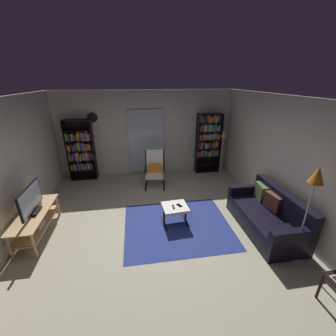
{
  "coord_description": "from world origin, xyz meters",
  "views": [
    {
      "loc": [
        -0.36,
        -3.78,
        2.9
      ],
      "look_at": [
        0.36,
        0.81,
        0.96
      ],
      "focal_mm": 23.03,
      "sensor_mm": 36.0,
      "label": 1
    }
  ],
  "objects": [
    {
      "name": "floor_lamp_by_sofa",
      "position": [
        2.27,
        -1.26,
        1.43
      ],
      "size": [
        0.22,
        0.22,
        1.71
      ],
      "color": "#A5A5AD",
      "rests_on": "ground"
    },
    {
      "name": "tv_stand",
      "position": [
        -2.38,
        0.07,
        0.34
      ],
      "size": [
        0.48,
        1.39,
        0.51
      ],
      "color": "tan",
      "rests_on": "ground"
    },
    {
      "name": "leather_sofa",
      "position": [
        2.21,
        -0.45,
        0.31
      ],
      "size": [
        0.84,
        1.76,
        0.85
      ],
      "color": "black",
      "rests_on": "ground"
    },
    {
      "name": "wall_clock",
      "position": [
        -1.55,
        2.82,
        1.85
      ],
      "size": [
        0.29,
        0.03,
        0.29
      ],
      "color": "silver"
    },
    {
      "name": "bookshelf_near_tv",
      "position": [
        -1.98,
        2.68,
        0.91
      ],
      "size": [
        0.77,
        0.3,
        1.83
      ],
      "color": "black",
      "rests_on": "ground"
    },
    {
      "name": "cell_phone",
      "position": [
        0.48,
        0.04,
        0.41
      ],
      "size": [
        0.13,
        0.16,
        0.01
      ],
      "primitive_type": "cube",
      "rotation": [
        0.0,
        0.0,
        0.51
      ],
      "color": "black",
      "rests_on": "ottoman"
    },
    {
      "name": "ground_plane",
      "position": [
        0.0,
        0.0,
        0.0
      ],
      "size": [
        7.02,
        7.02,
        0.0
      ],
      "primitive_type": "plane",
      "color": "#A69F86"
    },
    {
      "name": "area_rug",
      "position": [
        0.42,
        -0.09,
        0.0
      ],
      "size": [
        2.21,
        1.87,
        0.01
      ],
      "primitive_type": "cube",
      "color": "navy",
      "rests_on": "ground"
    },
    {
      "name": "glass_door_panel",
      "position": [
        -0.01,
        2.83,
        1.05
      ],
      "size": [
        1.1,
        0.01,
        2.0
      ],
      "primitive_type": "cube",
      "color": "silver"
    },
    {
      "name": "television",
      "position": [
        -2.37,
        0.08,
        0.76
      ],
      "size": [
        0.2,
        0.86,
        0.55
      ],
      "color": "black",
      "rests_on": "tv_stand"
    },
    {
      "name": "floor_lamp_by_shelf",
      "position": [
        2.25,
        2.17,
        1.15
      ],
      "size": [
        0.22,
        0.22,
        1.51
      ],
      "color": "#A5A5AD",
      "rests_on": "ground"
    },
    {
      "name": "tv_remote",
      "position": [
        0.35,
        -0.0,
        0.42
      ],
      "size": [
        0.04,
        0.14,
        0.02
      ],
      "primitive_type": "cube",
      "rotation": [
        0.0,
        0.0,
        0.01
      ],
      "color": "black",
      "rests_on": "ottoman"
    },
    {
      "name": "ottoman",
      "position": [
        0.39,
        0.03,
        0.34
      ],
      "size": [
        0.56,
        0.52,
        0.41
      ],
      "color": "white",
      "rests_on": "ground"
    },
    {
      "name": "wall_right",
      "position": [
        2.7,
        0.0,
        1.3
      ],
      "size": [
        0.06,
        6.0,
        2.6
      ],
      "primitive_type": "cube",
      "color": "beige",
      "rests_on": "ground"
    },
    {
      "name": "bookshelf_near_sofa",
      "position": [
        1.94,
        2.65,
        1.11
      ],
      "size": [
        0.78,
        0.3,
        1.9
      ],
      "color": "black",
      "rests_on": "ground"
    },
    {
      "name": "wall_back",
      "position": [
        0.0,
        2.9,
        1.3
      ],
      "size": [
        5.6,
        0.06,
        2.6
      ],
      "primitive_type": "cube",
      "color": "beige",
      "rests_on": "ground"
    },
    {
      "name": "wall_left",
      "position": [
        -2.7,
        0.0,
        1.3
      ],
      "size": [
        0.06,
        6.0,
        2.6
      ],
      "primitive_type": "cube",
      "color": "beige",
      "rests_on": "ground"
    },
    {
      "name": "lounge_armchair",
      "position": [
        0.15,
        1.91,
        0.53
      ],
      "size": [
        0.64,
        0.72,
        1.02
      ],
      "color": "black",
      "rests_on": "ground"
    }
  ]
}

